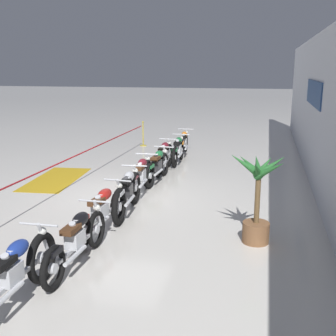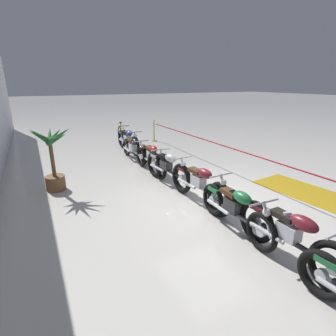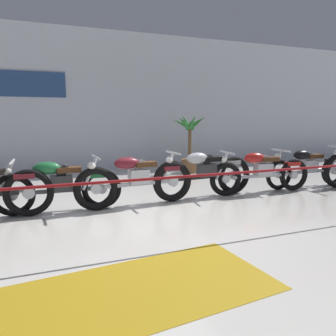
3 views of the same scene
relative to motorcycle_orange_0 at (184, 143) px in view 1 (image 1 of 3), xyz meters
The scene contains 14 objects.
ground_plane 5.42m from the motorcycle_orange_0, ahead, with size 120.00×120.00×0.00m, color silver.
back_wall 7.14m from the motorcycle_orange_0, 39.64° to the left, with size 28.00×0.29×4.20m.
motorcycle_orange_0 is the anchor object (origin of this frame).
motorcycle_green_1 1.33m from the motorcycle_orange_0, ahead, with size 2.13×0.62×0.93m.
motorcycle_maroon_2 2.72m from the motorcycle_orange_0, ahead, with size 2.22×0.62×0.97m.
motorcycle_green_3 3.91m from the motorcycle_orange_0, ahead, with size 2.17×0.62×0.93m.
motorcycle_maroon_4 5.26m from the motorcycle_orange_0, ahead, with size 2.28×0.62×0.97m.
motorcycle_silver_5 6.73m from the motorcycle_orange_0, ahead, with size 2.28×0.62×0.98m.
motorcycle_red_6 8.04m from the motorcycle_orange_0, ahead, with size 2.39×0.62×0.93m.
motorcycle_black_7 9.43m from the motorcycle_orange_0, ahead, with size 2.29×0.62×0.92m.
motorcycle_blue_8 10.84m from the motorcycle_orange_0, ahead, with size 2.39×0.62×0.98m.
potted_palm_left_of_row 8.28m from the motorcycle_orange_0, 20.58° to the left, with size 1.14×1.06×1.75m.
stanchion_far_left 4.34m from the motorcycle_orange_0, 28.64° to the right, with size 13.70×0.28×1.05m.
floor_banner 5.32m from the motorcycle_orange_0, 34.95° to the right, with size 2.89×1.29×0.01m, color #B78E19.
Camera 1 is at (10.06, 3.69, 3.24)m, focal length 45.00 mm.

